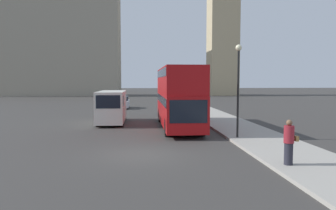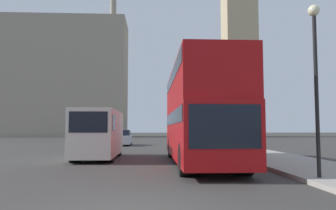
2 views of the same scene
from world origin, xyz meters
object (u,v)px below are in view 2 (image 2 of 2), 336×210
Objects in this scene: red_double_decker_bus at (199,111)px; clock_tower at (239,5)px; white_van at (99,133)px; parked_sedan at (122,138)px; street_lamp at (315,62)px.

clock_tower is at bearing 72.84° from red_double_decker_bus.
white_van is 1.36× the size of parked_sedan.
street_lamp is 24.83m from parked_sedan.
red_double_decker_bus is at bearing 119.37° from street_lamp.
clock_tower is 63.78m from red_double_decker_bus.
clock_tower is 9.23× the size of white_van.
clock_tower is 63.23m from white_van.
parked_sedan is at bearing -120.91° from clock_tower.
red_double_decker_bus is at bearing -30.73° from white_van.
white_van is (-22.18, -52.26, -27.84)m from clock_tower.
red_double_decker_bus is 6.03m from white_van.
parked_sedan is at bearing 90.41° from white_van.
red_double_decker_bus is (-17.07, -55.30, -26.80)m from clock_tower.
red_double_decker_bus is at bearing -73.89° from parked_sedan.
clock_tower reaches higher than red_double_decker_bus.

